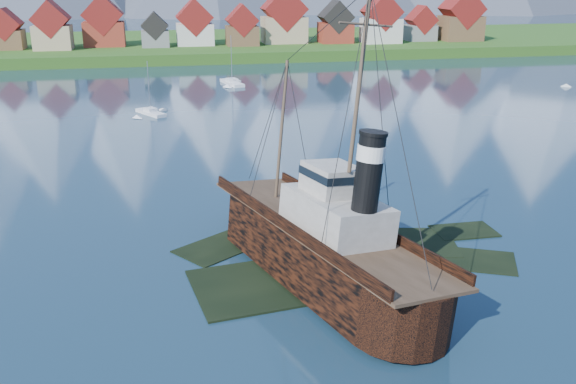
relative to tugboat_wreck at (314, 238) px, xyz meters
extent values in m
plane|color=#152C3D|center=(1.68, 0.74, -3.11)|extent=(1400.00, 1400.00, 0.00)
cube|color=black|center=(-1.32, -1.26, -3.43)|extent=(19.08, 11.42, 1.00)
cube|color=black|center=(7.68, 4.74, -3.49)|extent=(15.15, 9.76, 1.00)
cube|color=black|center=(3.68, 9.74, -3.39)|extent=(11.45, 9.06, 1.00)
cube|color=black|center=(13.68, -0.26, -3.53)|extent=(10.27, 8.34, 1.00)
cube|color=black|center=(-7.32, 6.74, -3.51)|extent=(9.42, 8.68, 1.00)
cube|color=black|center=(16.68, 5.74, -3.46)|extent=(6.00, 4.00, 1.00)
cube|color=#214413|center=(1.68, 170.74, -3.11)|extent=(600.00, 80.00, 3.20)
cube|color=#3F3D38|center=(1.68, 132.74, -3.11)|extent=(600.00, 2.50, 2.00)
cube|color=brown|center=(-54.32, 153.74, 2.64)|extent=(9.00, 8.00, 5.50)
cube|color=maroon|center=(-54.32, 153.74, 7.01)|extent=(9.16, 8.16, 9.16)
cube|color=tan|center=(-41.32, 150.74, 3.29)|extent=(10.50, 9.00, 6.80)
cube|color=maroon|center=(-41.32, 150.74, 8.58)|extent=(10.69, 9.18, 10.69)
cube|color=maroon|center=(-27.32, 156.74, 3.49)|extent=(12.00, 8.50, 7.20)
cube|color=maroon|center=(-27.32, 156.74, 9.25)|extent=(12.22, 8.67, 12.22)
cube|color=slate|center=(-12.32, 151.74, 2.29)|extent=(8.00, 7.00, 4.80)
cube|color=black|center=(-12.32, 151.74, 6.13)|extent=(8.15, 7.14, 8.15)
cube|color=beige|center=(-0.32, 154.74, 3.09)|extent=(11.00, 9.50, 6.40)
cube|color=maroon|center=(-0.32, 154.74, 8.27)|extent=(11.20, 9.69, 11.20)
cube|color=brown|center=(13.68, 150.74, 2.79)|extent=(9.50, 8.00, 5.80)
cube|color=maroon|center=(13.68, 150.74, 7.40)|extent=(9.67, 8.16, 9.67)
cube|color=tan|center=(27.68, 155.74, 3.89)|extent=(13.50, 10.00, 8.00)
cube|color=maroon|center=(27.68, 155.74, 10.32)|extent=(13.75, 10.20, 13.75)
cube|color=maroon|center=(43.68, 152.74, 2.99)|extent=(10.00, 8.50, 6.20)
cube|color=black|center=(43.68, 152.74, 7.89)|extent=(10.18, 8.67, 10.18)
cube|color=beige|center=(57.68, 149.74, 3.64)|extent=(11.50, 9.00, 7.50)
cube|color=maroon|center=(57.68, 149.74, 9.46)|extent=(11.71, 9.18, 11.71)
cube|color=slate|center=(72.68, 153.74, 2.39)|extent=(9.00, 7.50, 5.00)
cube|color=maroon|center=(72.68, 153.74, 6.51)|extent=(9.16, 7.65, 9.16)
cube|color=brown|center=(85.68, 151.74, 3.79)|extent=(12.50, 10.00, 7.80)
cube|color=maroon|center=(85.68, 151.74, 9.94)|extent=(12.73, 10.20, 12.73)
cube|color=black|center=(0.00, -1.56, -0.78)|extent=(7.26, 20.91, 4.36)
cone|color=black|center=(0.00, 12.01, -0.78)|extent=(7.26, 7.26, 7.26)
cylinder|color=black|center=(0.00, -12.01, -0.78)|extent=(7.26, 7.26, 4.36)
cube|color=#4C3826|center=(0.00, -1.56, 1.50)|extent=(7.11, 27.59, 0.26)
cube|color=black|center=(-3.48, -1.56, 1.97)|extent=(0.21, 26.72, 0.93)
cube|color=black|center=(3.48, -1.56, 1.97)|extent=(0.21, 26.72, 0.93)
cube|color=#ADA89E|center=(0.00, -3.11, 3.06)|extent=(5.39, 8.82, 3.11)
cube|color=#ADA89E|center=(0.00, -2.08, 5.75)|extent=(3.73, 4.15, 2.28)
cylinder|color=black|center=(0.00, -6.54, 7.52)|extent=(1.97, 1.97, 5.81)
cylinder|color=silver|center=(0.00, -6.54, 8.97)|extent=(2.07, 2.07, 1.14)
cylinder|color=#473828|center=(0.00, 6.74, 7.83)|extent=(0.29, 0.29, 12.45)
cylinder|color=#473828|center=(0.00, -4.15, 13.63)|extent=(0.33, 0.33, 13.48)
cube|color=silver|center=(-13.87, 68.06, -3.02)|extent=(5.53, 7.65, 1.03)
cube|color=silver|center=(-13.87, 68.06, -2.21)|extent=(2.55, 2.72, 0.60)
cylinder|color=gray|center=(-13.87, 68.06, 1.95)|extent=(0.12, 0.12, 8.92)
cube|color=silver|center=(4.29, 97.56, -3.01)|extent=(4.74, 10.16, 1.18)
cube|color=silver|center=(4.29, 97.56, -2.07)|extent=(2.76, 3.20, 0.69)
cylinder|color=gray|center=(4.29, 97.56, 2.71)|extent=(0.14, 0.14, 10.25)
camera|label=1|loc=(-11.97, -48.38, 21.24)|focal=40.00mm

